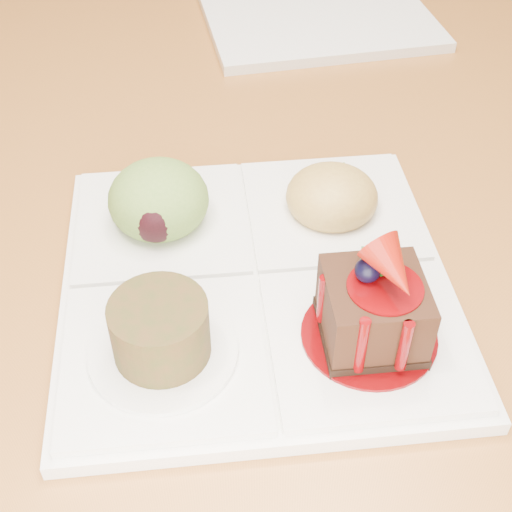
{
  "coord_description": "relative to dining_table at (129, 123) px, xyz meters",
  "views": [
    {
      "loc": [
        0.15,
        -0.7,
        1.14
      ],
      "look_at": [
        0.15,
        -0.33,
        0.79
      ],
      "focal_mm": 50.0,
      "sensor_mm": 36.0,
      "label": 1
    }
  ],
  "objects": [
    {
      "name": "dining_table",
      "position": [
        0.0,
        0.0,
        0.0
      ],
      "size": [
        1.0,
        1.8,
        0.75
      ],
      "color": "#A16129",
      "rests_on": "ground"
    },
    {
      "name": "ground",
      "position": [
        0.0,
        0.0,
        -0.68
      ],
      "size": [
        6.0,
        6.0,
        0.0
      ],
      "primitive_type": "plane",
      "color": "#582F19"
    },
    {
      "name": "second_plate",
      "position": [
        0.22,
        0.15,
        0.07
      ],
      "size": [
        0.32,
        0.32,
        0.01
      ],
      "primitive_type": "cube",
      "rotation": [
        0.0,
        0.0,
        0.21
      ],
      "color": "white",
      "rests_on": "dining_table"
    },
    {
      "name": "sampler_plate",
      "position": [
        0.15,
        -0.33,
        0.09
      ],
      "size": [
        0.32,
        0.32,
        0.11
      ],
      "rotation": [
        0.0,
        0.0,
        0.12
      ],
      "color": "white",
      "rests_on": "dining_table"
    }
  ]
}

